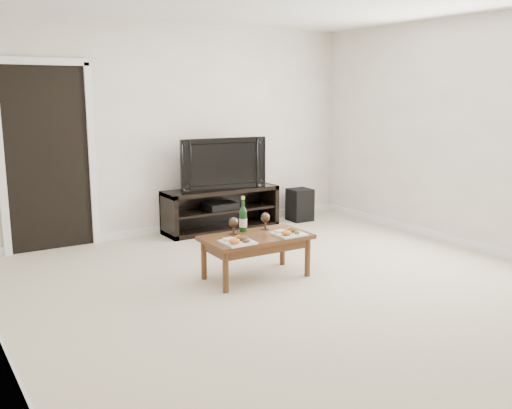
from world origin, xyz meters
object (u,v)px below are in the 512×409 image
at_px(coffee_table, 256,257).
at_px(media_console, 221,209).
at_px(television, 221,163).
at_px(subwoofer, 300,205).

bearing_deg(coffee_table, media_console, 70.95).
distance_m(media_console, coffee_table, 1.98).
height_order(television, subwoofer, television).
bearing_deg(television, media_console, 0.00).
bearing_deg(coffee_table, subwoofer, 44.06).
relative_size(television, coffee_table, 1.11).
bearing_deg(subwoofer, media_console, 178.72).
relative_size(media_console, coffee_table, 1.48).
height_order(media_console, subwoofer, media_console).
bearing_deg(television, subwoofer, 2.14).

